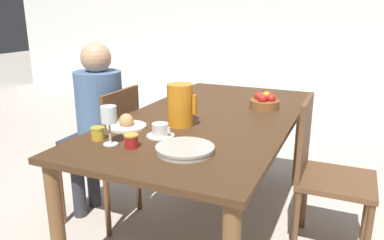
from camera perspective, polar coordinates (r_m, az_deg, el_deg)
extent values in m
plane|color=beige|center=(2.58, 2.64, -16.15)|extent=(20.00, 20.00, 0.00)
cube|color=white|center=(5.47, 16.17, 14.86)|extent=(10.00, 0.06, 2.60)
cube|color=#472D19|center=(2.27, 2.89, 0.28)|extent=(0.97, 1.89, 0.03)
cylinder|color=brown|center=(1.94, -19.73, -16.20)|extent=(0.07, 0.07, 0.75)
cylinder|color=brown|center=(3.32, 1.44, -1.44)|extent=(0.07, 0.07, 0.75)
cylinder|color=brown|center=(3.12, 16.03, -3.30)|extent=(0.07, 0.07, 0.75)
cylinder|color=brown|center=(2.68, -19.31, -10.54)|extent=(0.04, 0.04, 0.44)
cylinder|color=brown|center=(2.92, -14.40, -7.73)|extent=(0.04, 0.04, 0.44)
cylinder|color=brown|center=(2.46, -12.78, -12.49)|extent=(0.04, 0.04, 0.44)
cylinder|color=brown|center=(2.73, -8.16, -9.19)|extent=(0.04, 0.04, 0.44)
cube|color=brown|center=(2.60, -14.01, -5.26)|extent=(0.42, 0.42, 0.03)
cube|color=brown|center=(2.41, -10.66, -0.75)|extent=(0.03, 0.39, 0.45)
cylinder|color=brown|center=(2.59, 25.05, -12.11)|extent=(0.04, 0.04, 0.44)
cylinder|color=brown|center=(2.60, 16.76, -11.14)|extent=(0.04, 0.04, 0.44)
cylinder|color=brown|center=(2.27, 15.48, -15.24)|extent=(0.04, 0.04, 0.44)
cube|color=brown|center=(2.32, 21.19, -8.58)|extent=(0.42, 0.42, 0.03)
cube|color=brown|center=(2.25, 16.80, -2.43)|extent=(0.03, 0.39, 0.45)
cylinder|color=#33333D|center=(2.72, -16.94, -9.45)|extent=(0.09, 0.09, 0.47)
cylinder|color=#33333D|center=(2.83, -14.85, -8.24)|extent=(0.09, 0.09, 0.47)
cube|color=#33333D|center=(2.63, -15.08, -3.65)|extent=(0.30, 0.34, 0.11)
cylinder|color=#4C6B93|center=(2.50, -13.92, 1.97)|extent=(0.30, 0.30, 0.46)
sphere|color=tan|center=(2.44, -14.43, 9.17)|extent=(0.19, 0.19, 0.19)
cylinder|color=tan|center=(2.69, -13.09, 5.58)|extent=(0.25, 0.06, 0.20)
cylinder|color=orange|center=(2.04, -1.81, 2.32)|extent=(0.14, 0.14, 0.23)
cube|color=orange|center=(2.01, 0.31, 2.41)|extent=(0.02, 0.02, 0.10)
cone|color=orange|center=(2.05, -3.30, 5.00)|extent=(0.04, 0.04, 0.04)
cylinder|color=white|center=(1.82, -12.29, -3.60)|extent=(0.07, 0.07, 0.00)
cylinder|color=white|center=(1.80, -12.39, -1.97)|extent=(0.01, 0.01, 0.10)
cylinder|color=white|center=(1.78, -12.57, 0.85)|extent=(0.07, 0.07, 0.08)
cylinder|color=silver|center=(1.90, -4.82, -2.40)|extent=(0.14, 0.14, 0.01)
cylinder|color=silver|center=(1.89, -4.85, -1.42)|extent=(0.08, 0.08, 0.06)
cube|color=silver|center=(1.87, -3.54, -1.51)|extent=(0.01, 0.01, 0.03)
cylinder|color=#B7B2A8|center=(1.68, -1.08, -4.68)|extent=(0.26, 0.26, 0.02)
cylinder|color=#B7B2A8|center=(1.68, -1.08, -4.20)|extent=(0.27, 0.27, 0.01)
cylinder|color=silver|center=(2.07, -9.93, -0.95)|extent=(0.22, 0.22, 0.01)
sphere|color=tan|center=(2.06, -9.98, -0.11)|extent=(0.08, 0.08, 0.08)
cylinder|color=#A81E1E|center=(1.75, -9.25, -3.18)|extent=(0.06, 0.06, 0.06)
cylinder|color=gold|center=(1.75, -9.29, -2.32)|extent=(0.07, 0.07, 0.01)
cylinder|color=gold|center=(1.89, -14.16, -2.00)|extent=(0.06, 0.06, 0.06)
cylinder|color=gold|center=(1.89, -14.22, -1.19)|extent=(0.07, 0.07, 0.01)
cylinder|color=brown|center=(2.47, 10.96, 2.37)|extent=(0.19, 0.19, 0.06)
sphere|color=red|center=(2.44, 11.97, 3.28)|extent=(0.06, 0.06, 0.06)
sphere|color=gold|center=(2.50, 11.29, 3.60)|extent=(0.06, 0.06, 0.06)
sphere|color=red|center=(2.48, 10.15, 3.56)|extent=(0.06, 0.06, 0.06)
sphere|color=red|center=(2.42, 10.68, 3.21)|extent=(0.06, 0.06, 0.06)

